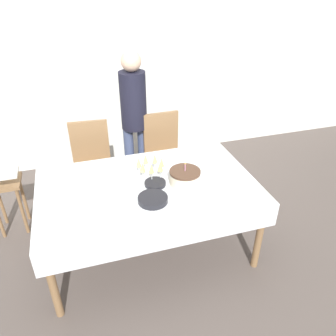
{
  "coord_description": "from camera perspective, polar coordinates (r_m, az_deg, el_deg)",
  "views": [
    {
      "loc": [
        -0.51,
        -2.23,
        2.27
      ],
      "look_at": [
        0.19,
        0.02,
        0.84
      ],
      "focal_mm": 35.0,
      "sensor_mm": 36.0,
      "label": 1
    }
  ],
  "objects": [
    {
      "name": "dining_chair_far_right",
      "position": [
        3.69,
        -0.7,
        2.77
      ],
      "size": [
        0.43,
        0.43,
        0.95
      ],
      "color": "olive",
      "rests_on": "ground_plane"
    },
    {
      "name": "dining_table",
      "position": [
        2.82,
        -3.48,
        -4.63
      ],
      "size": [
        1.82,
        1.12,
        0.72
      ],
      "color": "white",
      "rests_on": "ground_plane"
    },
    {
      "name": "high_chair",
      "position": [
        3.48,
        -26.45,
        -3.43
      ],
      "size": [
        0.33,
        0.35,
        0.71
      ],
      "color": "olive",
      "rests_on": "ground_plane"
    },
    {
      "name": "plate_stack_dessert",
      "position": [
        2.75,
        -2.24,
        -2.69
      ],
      "size": [
        0.18,
        0.18,
        0.03
      ],
      "color": "black",
      "rests_on": "dining_table"
    },
    {
      "name": "birthday_cake",
      "position": [
        2.74,
        2.95,
        -1.61
      ],
      "size": [
        0.26,
        0.26,
        0.2
      ],
      "color": "beige",
      "rests_on": "dining_table"
    },
    {
      "name": "cake_knife",
      "position": [
        2.67,
        6.26,
        -4.36
      ],
      "size": [
        0.29,
        0.09,
        0.0
      ],
      "color": "silver",
      "rests_on": "dining_table"
    },
    {
      "name": "dining_chair_far_left",
      "position": [
        3.57,
        -13.06,
        0.91
      ],
      "size": [
        0.45,
        0.45,
        0.95
      ],
      "color": "olive",
      "rests_on": "ground_plane"
    },
    {
      "name": "plate_stack_main",
      "position": [
        2.56,
        -2.66,
        -5.45
      ],
      "size": [
        0.24,
        0.24,
        0.04
      ],
      "color": "black",
      "rests_on": "dining_table"
    },
    {
      "name": "napkin_pile",
      "position": [
        2.66,
        -11.66,
        -4.93
      ],
      "size": [
        0.15,
        0.15,
        0.01
      ],
      "color": "white",
      "rests_on": "dining_table"
    },
    {
      "name": "person_standing",
      "position": [
        3.61,
        -5.97,
        9.76
      ],
      "size": [
        0.28,
        0.28,
        1.6
      ],
      "color": "#3F4C72",
      "rests_on": "ground_plane"
    },
    {
      "name": "wall_back",
      "position": [
        4.23,
        -10.28,
        18.18
      ],
      "size": [
        8.0,
        0.05,
        2.7
      ],
      "color": "silver",
      "rests_on": "ground_plane"
    },
    {
      "name": "ground_plane",
      "position": [
        3.22,
        -3.13,
        -13.62
      ],
      "size": [
        12.0,
        12.0,
        0.0
      ],
      "primitive_type": "plane",
      "color": "#564C47"
    },
    {
      "name": "champagne_tray",
      "position": [
        2.82,
        -2.96,
        0.02
      ],
      "size": [
        0.3,
        0.3,
        0.18
      ],
      "color": "silver",
      "rests_on": "dining_table"
    },
    {
      "name": "fork_pile",
      "position": [
        2.52,
        -10.71,
        -7.16
      ],
      "size": [
        0.17,
        0.06,
        0.02
      ],
      "color": "silver",
      "rests_on": "dining_table"
    }
  ]
}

